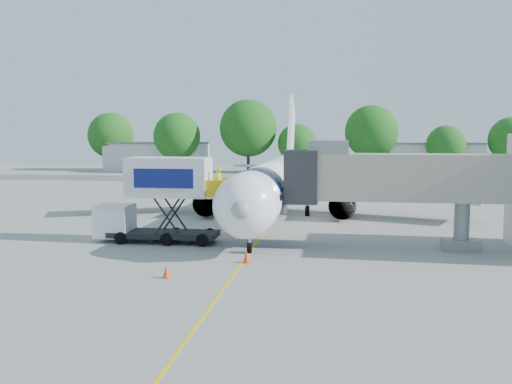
# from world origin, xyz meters

# --- Properties ---
(ground) EXTENTS (160.00, 160.00, 0.00)m
(ground) POSITION_xyz_m (0.00, 0.00, 0.00)
(ground) COLOR gray
(ground) RESTS_ON ground
(guidance_line) EXTENTS (0.15, 70.00, 0.01)m
(guidance_line) POSITION_xyz_m (0.00, 0.00, 0.01)
(guidance_line) COLOR yellow
(guidance_line) RESTS_ON ground
(taxiway_strip) EXTENTS (120.00, 10.00, 0.01)m
(taxiway_strip) POSITION_xyz_m (0.00, 42.00, 0.00)
(taxiway_strip) COLOR #59595B
(taxiway_strip) RESTS_ON ground
(aircraft) EXTENTS (34.17, 37.73, 11.35)m
(aircraft) POSITION_xyz_m (0.00, 4.12, 2.95)
(aircraft) COLOR white
(aircraft) RESTS_ON ground
(jet_bridge) EXTENTS (13.90, 3.20, 6.60)m
(jet_bridge) POSITION_xyz_m (7.99, -7.00, 4.34)
(jet_bridge) COLOR gray
(jet_bridge) RESTS_ON ground
(catering_hiloader) EXTENTS (8.50, 2.44, 5.50)m
(catering_hiloader) POSITION_xyz_m (-6.26, -7.00, 2.76)
(catering_hiloader) COLOR black
(catering_hiloader) RESTS_ON ground
(ground_tug) EXTENTS (3.92, 2.74, 1.42)m
(ground_tug) POSITION_xyz_m (4.36, -17.62, 0.75)
(ground_tug) COLOR silver
(ground_tug) RESTS_ON ground
(safety_cone_a) EXTENTS (0.42, 0.42, 0.67)m
(safety_cone_a) POSITION_xyz_m (0.22, -12.02, 0.32)
(safety_cone_a) COLOR #E4430C
(safety_cone_a) RESTS_ON ground
(safety_cone_b) EXTENTS (0.39, 0.39, 0.62)m
(safety_cone_b) POSITION_xyz_m (-3.16, -15.78, 0.29)
(safety_cone_b) COLOR #E4430C
(safety_cone_b) RESTS_ON ground
(outbuilding_left) EXTENTS (18.40, 8.40, 5.30)m
(outbuilding_left) POSITION_xyz_m (-28.00, 60.00, 2.66)
(outbuilding_left) COLOR silver
(outbuilding_left) RESTS_ON ground
(outbuilding_right) EXTENTS (16.40, 7.40, 5.30)m
(outbuilding_right) POSITION_xyz_m (22.00, 62.00, 2.66)
(outbuilding_right) COLOR silver
(outbuilding_right) RESTS_ON ground
(tree_a) EXTENTS (8.40, 8.40, 10.71)m
(tree_a) POSITION_xyz_m (-36.84, 59.68, 6.50)
(tree_a) COLOR #382314
(tree_a) RESTS_ON ground
(tree_b) EXTENTS (8.25, 8.25, 10.51)m
(tree_b) POSITION_xyz_m (-22.96, 55.70, 6.38)
(tree_b) COLOR #382314
(tree_b) RESTS_ON ground
(tree_c) EXTENTS (10.08, 10.08, 12.85)m
(tree_c) POSITION_xyz_m (-10.50, 57.54, 7.80)
(tree_c) COLOR #382314
(tree_c) RESTS_ON ground
(tree_d) EXTENTS (6.69, 6.69, 8.53)m
(tree_d) POSITION_xyz_m (-1.89, 57.19, 5.17)
(tree_d) COLOR #382314
(tree_d) RESTS_ON ground
(tree_e) EXTENTS (9.27, 9.27, 11.81)m
(tree_e) POSITION_xyz_m (10.96, 59.43, 7.17)
(tree_e) COLOR #382314
(tree_e) RESTS_ON ground
(tree_f) EXTENTS (6.47, 6.47, 8.25)m
(tree_f) POSITION_xyz_m (23.09, 57.04, 5.00)
(tree_f) COLOR #382314
(tree_f) RESTS_ON ground
(tree_g) EXTENTS (7.58, 7.58, 9.67)m
(tree_g) POSITION_xyz_m (34.09, 58.99, 5.87)
(tree_g) COLOR #382314
(tree_g) RESTS_ON ground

